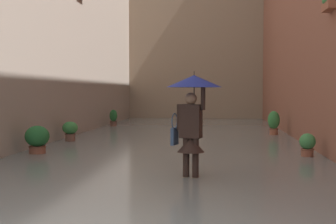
# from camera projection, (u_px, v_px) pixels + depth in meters

# --- Properties ---
(ground_plane) EXTENTS (60.00, 60.00, 0.00)m
(ground_plane) POSITION_uv_depth(u_px,v_px,m) (179.00, 142.00, 15.23)
(ground_plane) COLOR gray
(flood_water) EXTENTS (8.44, 28.61, 0.10)m
(flood_water) POSITION_uv_depth(u_px,v_px,m) (179.00, 140.00, 15.23)
(flood_water) COLOR slate
(flood_water) RESTS_ON ground_plane
(building_facade_far) EXTENTS (11.24, 1.80, 13.18)m
(building_facade_far) POSITION_uv_depth(u_px,v_px,m) (196.00, 7.00, 27.06)
(building_facade_far) COLOR gray
(building_facade_far) RESTS_ON ground_plane
(person_wading) EXTENTS (1.01, 1.01, 2.04)m
(person_wading) POSITION_uv_depth(u_px,v_px,m) (192.00, 105.00, 8.41)
(person_wading) COLOR #4C4233
(person_wading) RESTS_ON ground_plane
(potted_plant_far_left) EXTENTS (0.43, 0.43, 0.96)m
(potted_plant_far_left) POSITION_uv_depth(u_px,v_px,m) (274.00, 123.00, 16.63)
(potted_plant_far_left) COLOR #9E563D
(potted_plant_far_left) RESTS_ON ground_plane
(potted_plant_near_right) EXTENTS (0.34, 0.34, 0.85)m
(potted_plant_near_right) POSITION_uv_depth(u_px,v_px,m) (113.00, 118.00, 20.73)
(potted_plant_near_right) COLOR brown
(potted_plant_near_right) RESTS_ON ground_plane
(potted_plant_mid_right) EXTENTS (0.49, 0.49, 0.71)m
(potted_plant_mid_right) POSITION_uv_depth(u_px,v_px,m) (70.00, 131.00, 14.58)
(potted_plant_mid_right) COLOR brown
(potted_plant_mid_right) RESTS_ON ground_plane
(potted_plant_mid_left) EXTENTS (0.39, 0.39, 0.66)m
(potted_plant_mid_left) POSITION_uv_depth(u_px,v_px,m) (307.00, 145.00, 11.14)
(potted_plant_mid_left) COLOR brown
(potted_plant_mid_left) RESTS_ON ground_plane
(potted_plant_far_right) EXTENTS (0.61, 0.61, 0.80)m
(potted_plant_far_right) POSITION_uv_depth(u_px,v_px,m) (37.00, 139.00, 11.68)
(potted_plant_far_right) COLOR brown
(potted_plant_far_right) RESTS_ON ground_plane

